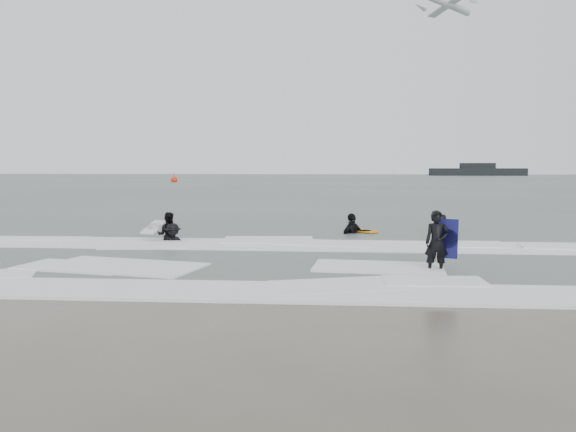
# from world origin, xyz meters

# --- Properties ---
(ground) EXTENTS (320.00, 320.00, 0.00)m
(ground) POSITION_xyz_m (0.00, 0.00, 0.00)
(ground) COLOR brown
(ground) RESTS_ON ground
(sea) EXTENTS (320.00, 320.00, 0.00)m
(sea) POSITION_xyz_m (0.00, 80.00, 0.06)
(sea) COLOR #47544C
(sea) RESTS_ON ground
(surfer_centre) EXTENTS (0.57, 0.38, 1.57)m
(surfer_centre) POSITION_xyz_m (3.90, 1.85, 0.00)
(surfer_centre) COLOR black
(surfer_centre) RESTS_ON ground
(surfer_wading) EXTENTS (0.82, 0.66, 1.59)m
(surfer_wading) POSITION_xyz_m (-4.30, 6.82, 0.00)
(surfer_wading) COLOR black
(surfer_wading) RESTS_ON ground
(surfer_breaker) EXTENTS (1.10, 0.79, 1.53)m
(surfer_breaker) POSITION_xyz_m (-4.05, 6.54, 0.00)
(surfer_breaker) COLOR black
(surfer_breaker) RESTS_ON ground
(surfer_right_near) EXTENTS (1.15, 1.16, 1.97)m
(surfer_right_near) POSITION_xyz_m (2.05, 9.53, 0.00)
(surfer_right_near) COLOR black
(surfer_right_near) RESTS_ON ground
(surfer_right_far) EXTENTS (1.10, 0.90, 1.93)m
(surfer_right_far) POSITION_xyz_m (5.44, 10.15, 0.00)
(surfer_right_far) COLOR black
(surfer_right_far) RESTS_ON ground
(surf_foam) EXTENTS (30.03, 9.06, 0.09)m
(surf_foam) POSITION_xyz_m (0.00, 3.70, 0.04)
(surf_foam) COLOR white
(surf_foam) RESTS_ON ground
(bodyboards) EXTENTS (9.50, 8.45, 1.25)m
(bodyboards) POSITION_xyz_m (0.63, 6.14, 0.50)
(bodyboards) COLOR #0F0F46
(bodyboards) RESTS_ON ground
(buoy) EXTENTS (1.00, 1.00, 1.65)m
(buoy) POSITION_xyz_m (-24.60, 75.43, 0.42)
(buoy) COLOR red
(buoy) RESTS_ON ground
(vessel_horizon) EXTENTS (24.49, 4.37, 3.32)m
(vessel_horizon) POSITION_xyz_m (37.84, 140.21, 1.25)
(vessel_horizon) COLOR black
(vessel_horizon) RESTS_ON ground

